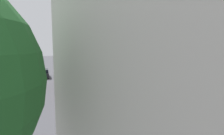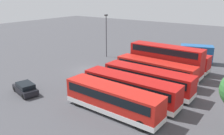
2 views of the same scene
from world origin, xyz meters
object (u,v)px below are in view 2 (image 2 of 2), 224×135
(bus_single_deck_sixth, at_px, (112,99))
(waste_bin_yellow, at_px, (85,77))
(bus_double_decker_second, at_px, (166,59))
(bus_single_deck_third, at_px, (155,70))
(car_hatchback_silver, at_px, (25,88))
(bus_single_deck_fourth, at_px, (148,79))
(lamp_post_tall, at_px, (106,33))
(bus_single_deck_near_end, at_px, (173,59))
(bus_single_deck_fifth, at_px, (130,88))
(box_truck_blue, at_px, (191,53))

(bus_single_deck_sixth, distance_m, waste_bin_yellow, 10.42)
(bus_double_decker_second, relative_size, waste_bin_yellow, 11.76)
(bus_single_deck_third, distance_m, car_hatchback_silver, 17.54)
(bus_single_deck_third, distance_m, bus_single_deck_fourth, 3.98)
(bus_single_deck_third, distance_m, lamp_post_tall, 15.61)
(bus_single_deck_near_end, xyz_separation_m, waste_bin_yellow, (12.61, -8.14, -1.15))
(bus_double_decker_second, relative_size, bus_single_deck_fifth, 0.94)
(lamp_post_tall, bearing_deg, bus_single_deck_sixth, 38.63)
(bus_single_deck_third, bearing_deg, box_truck_blue, 174.59)
(bus_double_decker_second, height_order, car_hatchback_silver, bus_double_decker_second)
(car_hatchback_silver, bearing_deg, box_truck_blue, 154.61)
(bus_single_deck_near_end, relative_size, box_truck_blue, 1.47)
(car_hatchback_silver, bearing_deg, bus_double_decker_second, 146.41)
(bus_double_decker_second, distance_m, car_hatchback_silver, 20.35)
(bus_single_deck_fifth, distance_m, lamp_post_tall, 20.50)
(bus_single_deck_near_end, relative_size, waste_bin_yellow, 12.25)
(bus_single_deck_sixth, bearing_deg, box_truck_blue, 178.55)
(bus_single_deck_near_end, distance_m, lamp_post_tall, 14.04)
(waste_bin_yellow, bearing_deg, box_truck_blue, 152.64)
(lamp_post_tall, bearing_deg, car_hatchback_silver, 7.30)
(bus_single_deck_fifth, xyz_separation_m, box_truck_blue, (-20.07, 0.64, 0.08))
(waste_bin_yellow, bearing_deg, bus_single_deck_fourth, 101.33)
(bus_single_deck_fourth, xyz_separation_m, bus_single_deck_fifth, (3.76, -0.30, 0.00))
(bus_single_deck_sixth, bearing_deg, bus_single_deck_third, -177.05)
(lamp_post_tall, height_order, waste_bin_yellow, lamp_post_tall)
(bus_single_deck_fourth, height_order, waste_bin_yellow, bus_single_deck_fourth)
(bus_single_deck_near_end, xyz_separation_m, bus_single_deck_fifth, (14.56, 0.60, 0.00))
(bus_single_deck_fourth, distance_m, car_hatchback_silver, 15.39)
(bus_double_decker_second, bearing_deg, bus_single_deck_fourth, 5.94)
(bus_single_deck_sixth, xyz_separation_m, box_truck_blue, (-23.61, 0.60, 0.08))
(bus_single_deck_fourth, distance_m, bus_single_deck_sixth, 7.30)
(bus_double_decker_second, bearing_deg, lamp_post_tall, -103.61)
(bus_double_decker_second, xyz_separation_m, bus_single_deck_fourth, (7.26, 0.76, -0.83))
(bus_single_deck_sixth, distance_m, car_hatchback_silver, 11.98)
(lamp_post_tall, bearing_deg, bus_single_deck_fourth, 53.94)
(bus_single_deck_near_end, xyz_separation_m, bus_double_decker_second, (3.54, 0.14, 0.83))
(bus_single_deck_third, height_order, bus_single_deck_fourth, same)
(bus_single_deck_near_end, height_order, box_truck_blue, box_truck_blue)
(bus_double_decker_second, relative_size, bus_single_deck_fourth, 0.95)
(bus_single_deck_fifth, bearing_deg, waste_bin_yellow, -102.56)
(bus_single_deck_fifth, xyz_separation_m, waste_bin_yellow, (-1.95, -8.74, -1.15))
(bus_double_decker_second, height_order, waste_bin_yellow, bus_double_decker_second)
(bus_single_deck_fifth, height_order, car_hatchback_silver, bus_single_deck_fifth)
(car_hatchback_silver, distance_m, lamp_post_tall, 20.81)
(bus_single_deck_near_end, xyz_separation_m, lamp_post_tall, (0.19, -13.67, 3.17))
(bus_single_deck_third, xyz_separation_m, bus_single_deck_sixth, (11.19, 0.58, -0.00))
(bus_single_deck_third, relative_size, box_truck_blue, 1.49)
(bus_double_decker_second, xyz_separation_m, bus_single_deck_fifth, (11.02, 0.46, -0.83))
(bus_double_decker_second, bearing_deg, car_hatchback_silver, -33.59)
(bus_single_deck_near_end, bearing_deg, bus_single_deck_third, 0.49)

